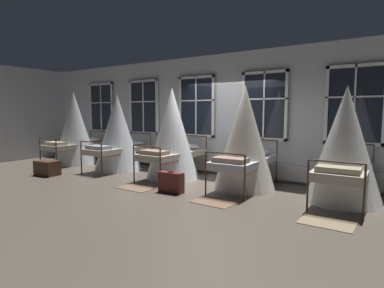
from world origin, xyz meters
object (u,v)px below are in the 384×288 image
at_px(cot_fourth, 245,139).
at_px(cot_third, 172,135).
at_px(cot_fifth, 345,146).
at_px(cot_first, 75,129).
at_px(travel_trunk, 47,168).
at_px(cot_second, 118,133).
at_px(suitcase_dark, 171,182).

bearing_deg(cot_fourth, cot_third, 87.28).
xyz_separation_m(cot_third, cot_fifth, (4.08, 0.02, -0.06)).
relative_size(cot_first, travel_trunk, 3.71).
bearing_deg(cot_third, cot_second, 92.39).
distance_m(cot_second, suitcase_dark, 3.30).
bearing_deg(cot_third, travel_trunk, 120.88).
xyz_separation_m(cot_second, suitcase_dark, (2.93, -1.23, -0.86)).
relative_size(cot_second, cot_third, 0.96).
height_order(cot_third, travel_trunk, cot_third).
xyz_separation_m(cot_third, travel_trunk, (-2.99, -1.68, -0.93)).
bearing_deg(cot_third, cot_first, 92.51).
distance_m(cot_second, cot_fifth, 6.08).
distance_m(cot_second, cot_fourth, 4.07).
height_order(cot_fourth, travel_trunk, cot_fourth).
bearing_deg(cot_fourth, cot_first, 88.82).
bearing_deg(cot_fifth, travel_trunk, 102.41).
bearing_deg(cot_fourth, cot_fifth, -89.24).
relative_size(cot_second, travel_trunk, 3.50).
bearing_deg(cot_fifth, cot_third, 89.19).
distance_m(suitcase_dark, travel_trunk, 3.94).
xyz_separation_m(cot_first, suitcase_dark, (4.92, -1.19, -0.93)).
bearing_deg(cot_second, suitcase_dark, -112.42).
bearing_deg(cot_second, cot_fifth, -89.22).
xyz_separation_m(cot_first, cot_second, (1.98, 0.04, -0.06)).
xyz_separation_m(cot_second, cot_third, (2.01, 0.03, 0.05)).
height_order(cot_fourth, cot_fifth, cot_fourth).
height_order(cot_second, suitcase_dark, cot_second).
distance_m(cot_second, travel_trunk, 2.12).
distance_m(cot_fourth, cot_fifth, 2.02).
height_order(cot_fifth, travel_trunk, cot_fifth).
height_order(cot_second, cot_third, cot_third).
height_order(cot_third, cot_fifth, cot_third).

